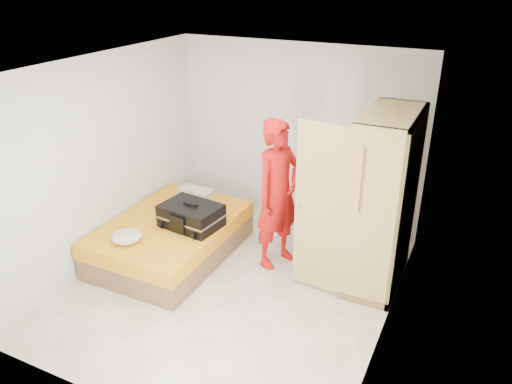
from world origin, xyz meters
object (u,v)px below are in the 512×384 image
at_px(wardrobe, 378,206).
at_px(round_cushion, 127,236).
at_px(suitcase, 191,216).
at_px(person, 278,194).
at_px(bed, 172,238).

xyz_separation_m(wardrobe, round_cushion, (-2.67, -1.24, -0.43)).
relative_size(wardrobe, suitcase, 2.64).
distance_m(wardrobe, person, 1.20).
height_order(wardrobe, suitcase, wardrobe).
distance_m(wardrobe, suitcase, 2.29).
relative_size(suitcase, round_cushion, 2.23).
height_order(bed, round_cushion, round_cushion).
bearing_deg(wardrobe, suitcase, -165.56).
bearing_deg(wardrobe, round_cushion, -155.19).
bearing_deg(suitcase, person, 30.65).
bearing_deg(bed, wardrobe, 13.29).
bearing_deg(person, suitcase, 134.92).
distance_m(bed, person, 1.56).
bearing_deg(round_cushion, bed, 75.02).
bearing_deg(bed, person, 19.71).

